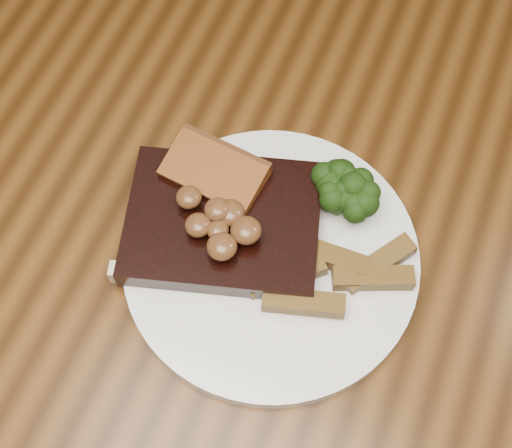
% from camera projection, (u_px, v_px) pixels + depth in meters
% --- Properties ---
extents(ground, '(4.50, 4.50, 0.00)m').
position_uv_depth(ground, '(252.00, 411.00, 1.37)').
color(ground, '#34180B').
rests_on(ground, ground).
extents(dining_table, '(1.60, 0.90, 0.75)m').
position_uv_depth(dining_table, '(248.00, 287.00, 0.78)').
color(dining_table, '#533010').
rests_on(dining_table, ground).
extents(plate, '(0.32, 0.32, 0.01)m').
position_uv_depth(plate, '(271.00, 259.00, 0.68)').
color(plate, white).
rests_on(plate, dining_table).
extents(steak, '(0.21, 0.18, 0.03)m').
position_uv_depth(steak, '(223.00, 223.00, 0.68)').
color(steak, black).
rests_on(steak, plate).
extents(steak_bone, '(0.16, 0.06, 0.02)m').
position_uv_depth(steak_bone, '(197.00, 281.00, 0.66)').
color(steak_bone, beige).
rests_on(steak_bone, plate).
extents(mushroom_pile, '(0.08, 0.08, 0.03)m').
position_uv_depth(mushroom_pile, '(220.00, 214.00, 0.65)').
color(mushroom_pile, brown).
rests_on(mushroom_pile, steak).
extents(garlic_bread, '(0.10, 0.06, 0.02)m').
position_uv_depth(garlic_bread, '(215.00, 183.00, 0.70)').
color(garlic_bread, brown).
rests_on(garlic_bread, plate).
extents(potato_wedges, '(0.10, 0.10, 0.02)m').
position_uv_depth(potato_wedges, '(333.00, 280.00, 0.66)').
color(potato_wedges, brown).
rests_on(potato_wedges, plate).
extents(broccoli_cluster, '(0.08, 0.08, 0.04)m').
position_uv_depth(broccoli_cluster, '(339.00, 187.00, 0.69)').
color(broccoli_cluster, '#18330B').
rests_on(broccoli_cluster, plate).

